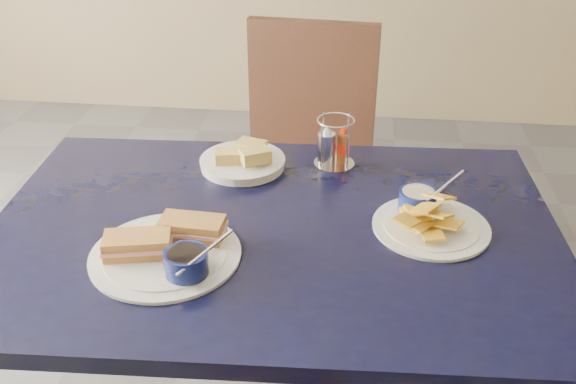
# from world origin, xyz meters

# --- Properties ---
(dining_table) EXTENTS (1.35, 0.94, 0.75)m
(dining_table) POSITION_xyz_m (-0.02, 0.09, 0.69)
(dining_table) COLOR black
(dining_table) RESTS_ON ground
(chair_far) EXTENTS (0.49, 0.47, 0.97)m
(chair_far) POSITION_xyz_m (-0.03, 0.92, 0.56)
(chair_far) COLOR black
(chair_far) RESTS_ON ground
(sandwich_plate) EXTENTS (0.33, 0.32, 0.12)m
(sandwich_plate) POSITION_xyz_m (-0.23, -0.05, 0.77)
(sandwich_plate) COLOR white
(sandwich_plate) RESTS_ON dining_table
(plantain_plate) EXTENTS (0.27, 0.27, 0.12)m
(plantain_plate) POSITION_xyz_m (0.32, 0.14, 0.77)
(plantain_plate) COLOR white
(plantain_plate) RESTS_ON dining_table
(bread_basket) EXTENTS (0.23, 0.23, 0.07)m
(bread_basket) POSITION_xyz_m (-0.14, 0.37, 0.77)
(bread_basket) COLOR white
(bread_basket) RESTS_ON dining_table
(condiment_caddy) EXTENTS (0.11, 0.11, 0.14)m
(condiment_caddy) POSITION_xyz_m (0.09, 0.41, 0.81)
(condiment_caddy) COLOR silver
(condiment_caddy) RESTS_ON dining_table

